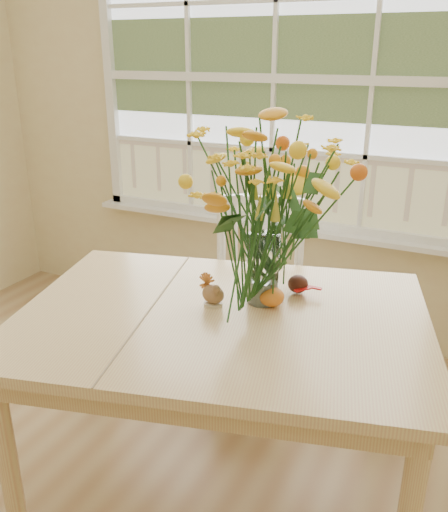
% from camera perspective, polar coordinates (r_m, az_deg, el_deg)
% --- Properties ---
extents(wall_back, '(4.00, 0.02, 2.70)m').
position_cam_1_polar(wall_back, '(3.27, 5.40, 14.66)').
color(wall_back, beige).
rests_on(wall_back, floor).
extents(window, '(2.42, 0.12, 1.74)m').
position_cam_1_polar(window, '(3.22, 5.27, 17.80)').
color(window, silver).
rests_on(window, wall_back).
extents(dining_table, '(1.70, 1.39, 0.80)m').
position_cam_1_polar(dining_table, '(2.04, -0.24, -8.41)').
color(dining_table, tan).
rests_on(dining_table, floor).
extents(windsor_chair, '(0.56, 0.55, 1.00)m').
position_cam_1_polar(windsor_chair, '(2.77, 3.47, -3.53)').
color(windsor_chair, white).
rests_on(windsor_chair, floor).
extents(flower_vase, '(0.56, 0.56, 0.67)m').
position_cam_1_polar(flower_vase, '(1.95, 4.36, 5.94)').
color(flower_vase, white).
rests_on(flower_vase, dining_table).
extents(pumpkin, '(0.09, 0.09, 0.07)m').
position_cam_1_polar(pumpkin, '(2.04, 5.05, -4.38)').
color(pumpkin, orange).
rests_on(pumpkin, dining_table).
extents(turkey_figurine, '(0.10, 0.08, 0.11)m').
position_cam_1_polar(turkey_figurine, '(2.04, -1.16, -4.06)').
color(turkey_figurine, '#CCB78C').
rests_on(turkey_figurine, dining_table).
extents(dark_gourd, '(0.13, 0.09, 0.07)m').
position_cam_1_polar(dark_gourd, '(2.16, 7.78, -3.02)').
color(dark_gourd, '#38160F').
rests_on(dark_gourd, dining_table).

